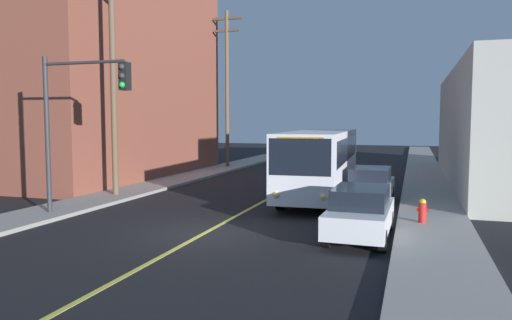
{
  "coord_description": "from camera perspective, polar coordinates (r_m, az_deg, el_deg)",
  "views": [
    {
      "loc": [
        6.5,
        -14.5,
        3.72
      ],
      "look_at": [
        0.0,
        5.51,
        2.0
      ],
      "focal_mm": 34.14,
      "sensor_mm": 36.0,
      "label": 1
    }
  ],
  "objects": [
    {
      "name": "building_left_brick",
      "position": [
        34.16,
        -18.2,
        9.72
      ],
      "size": [
        10.0,
        17.69,
        13.72
      ],
      "color": "brown",
      "rests_on": "ground"
    },
    {
      "name": "ground_plane",
      "position": [
        16.32,
        -6.05,
        -8.53
      ],
      "size": [
        120.0,
        120.0,
        0.0
      ],
      "primitive_type": "plane",
      "color": "black"
    },
    {
      "name": "sidewalk_right",
      "position": [
        24.78,
        19.57,
        -4.05
      ],
      "size": [
        2.5,
        90.0,
        0.15
      ],
      "primitive_type": "cube",
      "color": "gray",
      "rests_on": "ground"
    },
    {
      "name": "parked_car_white",
      "position": [
        15.82,
        12.16,
        -5.92
      ],
      "size": [
        1.89,
        4.43,
        1.62
      ],
      "color": "silver",
      "rests_on": "ground"
    },
    {
      "name": "city_bus",
      "position": [
        24.13,
        7.67,
        0.11
      ],
      "size": [
        3.09,
        12.24,
        3.2
      ],
      "color": "silver",
      "rests_on": "ground"
    },
    {
      "name": "lane_stripe_center",
      "position": [
        30.44,
        5.53,
        -2.36
      ],
      "size": [
        0.16,
        60.0,
        0.01
      ],
      "primitive_type": "cube",
      "color": "#D8CC4C",
      "rests_on": "ground"
    },
    {
      "name": "fire_hydrant",
      "position": [
        18.08,
        18.91,
        -5.57
      ],
      "size": [
        0.44,
        0.26,
        0.84
      ],
      "color": "red",
      "rests_on": "sidewalk_right"
    },
    {
      "name": "utility_pole_mid",
      "position": [
        37.99,
        -3.41,
        9.07
      ],
      "size": [
        2.4,
        0.28,
        11.9
      ],
      "color": "brown",
      "rests_on": "sidewalk_left"
    },
    {
      "name": "traffic_signal_left_corner",
      "position": [
        19.42,
        -19.96,
        6.12
      ],
      "size": [
        3.75,
        0.48,
        6.0
      ],
      "color": "#2D2D33",
      "rests_on": "sidewalk_left"
    },
    {
      "name": "parked_car_silver",
      "position": [
        22.31,
        13.25,
        -2.86
      ],
      "size": [
        1.92,
        4.45,
        1.62
      ],
      "color": "#B7B7BC",
      "rests_on": "ground"
    },
    {
      "name": "utility_pole_near",
      "position": [
        24.46,
        -16.44,
        10.96
      ],
      "size": [
        2.4,
        0.28,
        11.6
      ],
      "color": "brown",
      "rests_on": "sidewalk_left"
    },
    {
      "name": "sidewalk_left",
      "position": [
        28.33,
        -11.23,
        -2.81
      ],
      "size": [
        2.5,
        90.0,
        0.15
      ],
      "primitive_type": "cube",
      "color": "gray",
      "rests_on": "ground"
    }
  ]
}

